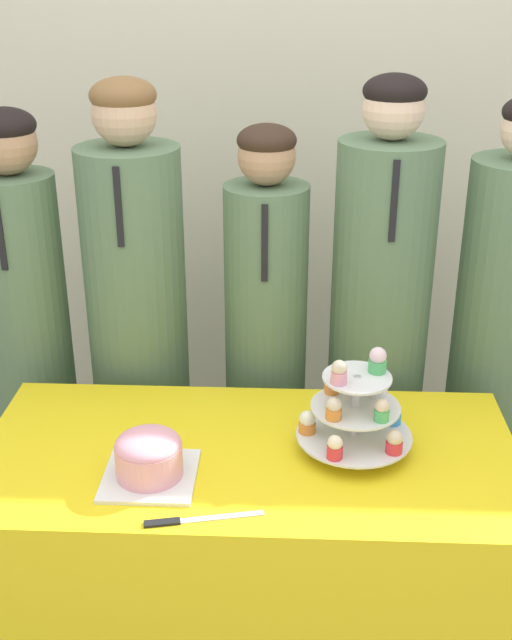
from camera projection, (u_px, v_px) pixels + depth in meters
wall_back at (268, 115)px, 2.95m from camera, size 9.00×0.06×2.70m
table at (249, 572)px, 2.14m from camera, size 1.33×0.64×0.76m
round_cake at (149, 456)px, 1.86m from camera, size 0.22×0.22×0.12m
cake_knife at (184, 521)px, 1.73m from camera, size 0.26×0.07×0.01m
cupcake_stand at (356, 409)px, 1.95m from camera, size 0.29×0.29×0.27m
student_0 at (33, 359)px, 2.50m from camera, size 0.25×0.26×1.50m
student_1 at (140, 355)px, 2.48m from camera, size 0.30×0.30×1.59m
student_2 at (265, 371)px, 2.48m from camera, size 0.25×0.25×1.47m
student_3 at (376, 358)px, 2.45m from camera, size 0.29×0.30×1.60m
student_4 at (498, 369)px, 2.45m from camera, size 0.30×0.30×1.55m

